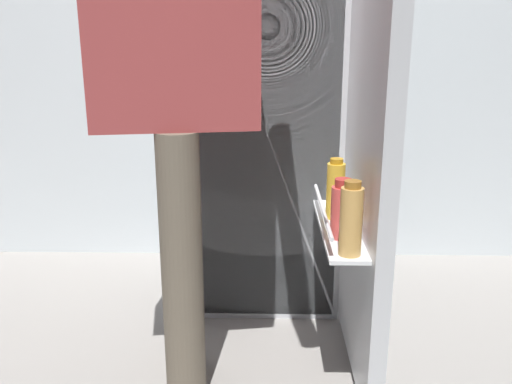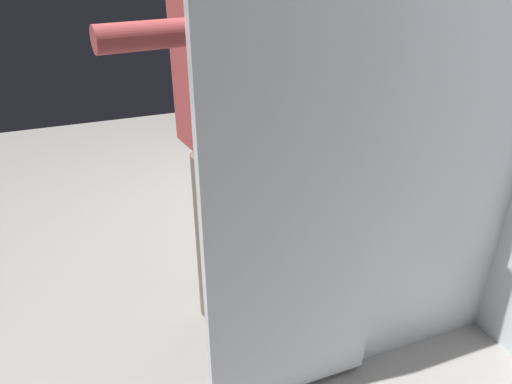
{
  "view_description": "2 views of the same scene",
  "coord_description": "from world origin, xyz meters",
  "views": [
    {
      "loc": [
        0.05,
        -1.68,
        1.08
      ],
      "look_at": [
        0.02,
        -0.08,
        0.61
      ],
      "focal_mm": 39.23,
      "sensor_mm": 36.0,
      "label": 1
    },
    {
      "loc": [
        1.5,
        -0.64,
        1.56
      ],
      "look_at": [
        -0.02,
        -0.06,
        0.7
      ],
      "focal_mm": 32.92,
      "sensor_mm": 36.0,
      "label": 2
    }
  ],
  "objects": [
    {
      "name": "ground_plane",
      "position": [
        0.0,
        0.0,
        0.0
      ],
      "size": [
        6.38,
        6.38,
        0.0
      ],
      "primitive_type": "plane",
      "color": "gray"
    },
    {
      "name": "person",
      "position": [
        -0.19,
        -0.14,
        0.99
      ],
      "size": [
        0.62,
        0.71,
        1.64
      ],
      "color": "#665B4C",
      "rests_on": "ground_plane"
    },
    {
      "name": "kitchen_wall",
      "position": [
        0.0,
        0.94,
        1.32
      ],
      "size": [
        4.4,
        0.1,
        2.64
      ],
      "primitive_type": "cube",
      "color": "silver",
      "rests_on": "ground_plane"
    },
    {
      "name": "refrigerator",
      "position": [
        0.02,
        0.53,
        0.86
      ],
      "size": [
        0.7,
        1.27,
        1.73
      ],
      "color": "silver",
      "rests_on": "ground_plane"
    }
  ]
}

